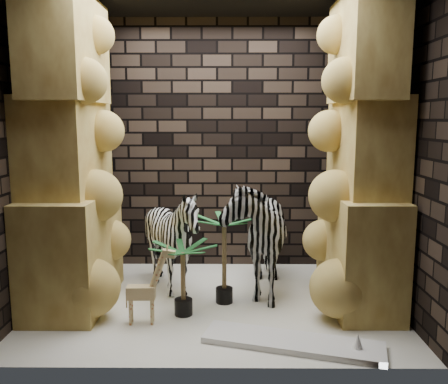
{
  "coord_description": "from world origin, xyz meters",
  "views": [
    {
      "loc": [
        0.12,
        -4.46,
        1.82
      ],
      "look_at": [
        0.09,
        0.15,
        1.1
      ],
      "focal_mm": 37.47,
      "sensor_mm": 36.0,
      "label": 1
    }
  ],
  "objects_px": {
    "surfboard": "(292,342)",
    "zebra_left": "(173,245)",
    "giraffe_toy": "(141,284)",
    "palm_front": "(224,259)",
    "palm_back": "(183,279)",
    "zebra_right": "(255,223)"
  },
  "relations": [
    {
      "from": "zebra_left",
      "to": "giraffe_toy",
      "type": "relative_size",
      "value": 1.54
    },
    {
      "from": "surfboard",
      "to": "zebra_left",
      "type": "bearing_deg",
      "value": 149.6
    },
    {
      "from": "palm_back",
      "to": "surfboard",
      "type": "height_order",
      "value": "palm_back"
    },
    {
      "from": "zebra_right",
      "to": "giraffe_toy",
      "type": "bearing_deg",
      "value": -138.08
    },
    {
      "from": "zebra_right",
      "to": "palm_back",
      "type": "distance_m",
      "value": 1.03
    },
    {
      "from": "palm_back",
      "to": "zebra_right",
      "type": "bearing_deg",
      "value": 42.86
    },
    {
      "from": "surfboard",
      "to": "palm_back",
      "type": "bearing_deg",
      "value": 163.61
    },
    {
      "from": "zebra_left",
      "to": "palm_back",
      "type": "distance_m",
      "value": 0.6
    },
    {
      "from": "zebra_left",
      "to": "palm_front",
      "type": "xyz_separation_m",
      "value": [
        0.54,
        -0.26,
        -0.07
      ]
    },
    {
      "from": "zebra_left",
      "to": "palm_back",
      "type": "xyz_separation_m",
      "value": [
        0.16,
        -0.56,
        -0.17
      ]
    },
    {
      "from": "giraffe_toy",
      "to": "palm_front",
      "type": "bearing_deg",
      "value": 31.61
    },
    {
      "from": "zebra_right",
      "to": "palm_front",
      "type": "distance_m",
      "value": 0.55
    },
    {
      "from": "zebra_right",
      "to": "surfboard",
      "type": "relative_size",
      "value": 1.01
    },
    {
      "from": "zebra_right",
      "to": "zebra_left",
      "type": "bearing_deg",
      "value": -170.41
    },
    {
      "from": "zebra_right",
      "to": "surfboard",
      "type": "distance_m",
      "value": 1.45
    },
    {
      "from": "zebra_left",
      "to": "surfboard",
      "type": "height_order",
      "value": "zebra_left"
    },
    {
      "from": "palm_back",
      "to": "giraffe_toy",
      "type": "bearing_deg",
      "value": -151.83
    },
    {
      "from": "zebra_left",
      "to": "zebra_right",
      "type": "bearing_deg",
      "value": 21.18
    },
    {
      "from": "giraffe_toy",
      "to": "palm_back",
      "type": "distance_m",
      "value": 0.41
    },
    {
      "from": "palm_front",
      "to": "palm_back",
      "type": "xyz_separation_m",
      "value": [
        -0.38,
        -0.3,
        -0.1
      ]
    },
    {
      "from": "palm_front",
      "to": "palm_back",
      "type": "relative_size",
      "value": 1.28
    },
    {
      "from": "palm_front",
      "to": "palm_back",
      "type": "bearing_deg",
      "value": -141.69
    }
  ]
}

